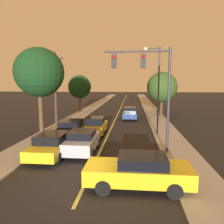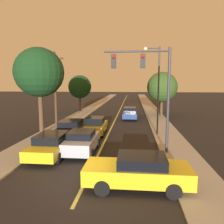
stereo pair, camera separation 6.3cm
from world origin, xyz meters
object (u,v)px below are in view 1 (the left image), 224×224
(car_far_oncoming, at_px, (130,113))
(utility_pole_left, at_px, (55,92))
(tree_left_near, at_px, (39,73))
(traffic_signal_mast, at_px, (149,79))
(tree_left_far, at_px, (80,87))
(car_near_lane_front, at_px, (82,141))
(streetlamp_right, at_px, (155,80))
(car_crossing_right, at_px, (139,171))
(car_outer_lane_second, at_px, (72,129))
(tree_right_near, at_px, (160,86))
(car_outer_lane_front, at_px, (53,144))
(tree_right_far, at_px, (162,87))
(car_near_lane_second, at_px, (96,126))

(car_far_oncoming, bearing_deg, utility_pole_left, 55.24)
(tree_left_near, bearing_deg, traffic_signal_mast, -25.34)
(traffic_signal_mast, xyz_separation_m, tree_left_far, (-9.64, 20.38, -0.94))
(car_near_lane_front, xyz_separation_m, streetlamp_right, (5.39, 5.66, 4.21))
(car_far_oncoming, height_order, car_crossing_right, car_crossing_right)
(tree_left_far, bearing_deg, utility_pole_left, -84.19)
(car_outer_lane_second, height_order, tree_right_near, tree_right_near)
(car_near_lane_front, xyz_separation_m, utility_pole_left, (-3.60, 5.04, 3.16))
(utility_pole_left, xyz_separation_m, tree_left_near, (-1.31, -0.29, 1.69))
(tree_right_near, bearing_deg, streetlamp_right, -98.88)
(car_outer_lane_front, relative_size, streetlamp_right, 0.65)
(tree_left_far, bearing_deg, car_outer_lane_front, -81.05)
(car_near_lane_front, distance_m, car_outer_lane_second, 4.23)
(traffic_signal_mast, height_order, tree_right_far, traffic_signal_mast)
(utility_pole_left, distance_m, tree_right_near, 18.27)
(tree_right_near, bearing_deg, traffic_signal_mast, -99.21)
(traffic_signal_mast, bearing_deg, tree_right_near, 80.79)
(car_near_lane_second, xyz_separation_m, tree_left_near, (-4.92, -0.72, 4.87))
(traffic_signal_mast, xyz_separation_m, tree_left_near, (-9.36, 4.43, 0.65))
(car_outer_lane_second, relative_size, utility_pole_left, 0.65)
(car_far_oncoming, relative_size, streetlamp_right, 0.65)
(car_crossing_right, bearing_deg, car_outer_lane_second, 33.18)
(car_near_lane_front, bearing_deg, traffic_signal_mast, 4.02)
(car_crossing_right, bearing_deg, tree_left_far, 19.35)
(car_outer_lane_second, xyz_separation_m, streetlamp_right, (7.23, 1.84, 4.18))
(car_crossing_right, height_order, utility_pole_left, utility_pole_left)
(car_outer_lane_second, xyz_separation_m, tree_left_near, (-3.08, 0.93, 4.83))
(car_near_lane_front, relative_size, car_far_oncoming, 0.82)
(car_near_lane_second, height_order, utility_pole_left, utility_pole_left)
(utility_pole_left, xyz_separation_m, tree_right_near, (11.16, 14.46, 0.22))
(car_crossing_right, height_order, tree_left_far, tree_left_far)
(car_near_lane_front, distance_m, streetlamp_right, 8.87)
(traffic_signal_mast, xyz_separation_m, utility_pole_left, (-8.05, 4.72, -1.04))
(car_crossing_right, height_order, tree_left_near, tree_left_near)
(streetlamp_right, height_order, tree_left_near, streetlamp_right)
(utility_pole_left, bearing_deg, tree_left_near, -167.50)
(car_near_lane_second, relative_size, streetlamp_right, 0.54)
(car_far_oncoming, height_order, tree_left_near, tree_left_near)
(car_outer_lane_second, xyz_separation_m, tree_right_far, (9.27, 12.79, 3.31))
(tree_left_near, bearing_deg, car_outer_lane_second, -16.82)
(tree_left_far, bearing_deg, tree_right_near, -5.35)
(car_near_lane_second, distance_m, car_outer_lane_second, 2.47)
(car_outer_lane_second, xyz_separation_m, utility_pole_left, (-1.77, 1.22, 3.14))
(car_near_lane_front, distance_m, tree_left_far, 21.58)
(car_near_lane_front, bearing_deg, tree_left_near, 136.02)
(tree_right_near, bearing_deg, tree_left_near, -130.21)
(car_near_lane_second, relative_size, car_outer_lane_second, 0.86)
(car_near_lane_front, relative_size, streetlamp_right, 0.53)
(car_far_oncoming, distance_m, tree_left_near, 13.60)
(traffic_signal_mast, distance_m, tree_left_far, 22.56)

